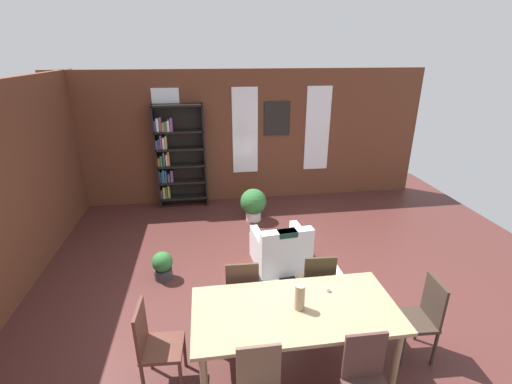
{
  "coord_description": "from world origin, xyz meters",
  "views": [
    {
      "loc": [
        -0.86,
        -3.96,
        3.19
      ],
      "look_at": [
        -0.12,
        1.15,
        1.13
      ],
      "focal_mm": 25.05,
      "sensor_mm": 36.0,
      "label": 1
    }
  ],
  "objects": [
    {
      "name": "ground_plane",
      "position": [
        0.0,
        0.0,
        0.0
      ],
      "size": [
        9.47,
        9.47,
        0.0
      ],
      "primitive_type": "plane",
      "color": "#4A2521"
    },
    {
      "name": "back_wall_brick",
      "position": [
        0.0,
        3.7,
        1.42
      ],
      "size": [
        7.93,
        0.12,
        2.84
      ],
      "primitive_type": "cube",
      "color": "brown",
      "rests_on": "ground"
    },
    {
      "name": "window_pane_0",
      "position": [
        -1.62,
        3.63,
        1.56
      ],
      "size": [
        0.55,
        0.02,
        1.85
      ],
      "primitive_type": "cube",
      "color": "white"
    },
    {
      "name": "window_pane_1",
      "position": [
        0.0,
        3.63,
        1.56
      ],
      "size": [
        0.55,
        0.02,
        1.85
      ],
      "primitive_type": "cube",
      "color": "white"
    },
    {
      "name": "window_pane_2",
      "position": [
        1.62,
        3.63,
        1.56
      ],
      "size": [
        0.55,
        0.02,
        1.85
      ],
      "primitive_type": "cube",
      "color": "white"
    },
    {
      "name": "dining_table",
      "position": [
        -0.05,
        -1.15,
        0.7
      ],
      "size": [
        2.07,
        0.98,
        0.78
      ],
      "color": "#9A7D5C",
      "rests_on": "ground"
    },
    {
      "name": "vase_on_table",
      "position": [
        -0.01,
        -1.15,
        0.91
      ],
      "size": [
        0.1,
        0.1,
        0.28
      ],
      "primitive_type": "cylinder",
      "color": "#998466",
      "rests_on": "dining_table"
    },
    {
      "name": "tealight_candle_0",
      "position": [
        0.36,
        -0.93,
        0.8
      ],
      "size": [
        0.04,
        0.04,
        0.05
      ],
      "primitive_type": "cylinder",
      "color": "silver",
      "rests_on": "dining_table"
    },
    {
      "name": "dining_chair_head_left",
      "position": [
        -1.46,
        -1.14,
        0.51
      ],
      "size": [
        0.42,
        0.42,
        0.95
      ],
      "color": "#552E24",
      "rests_on": "ground"
    },
    {
      "name": "dining_chair_head_right",
      "position": [
        1.36,
        -1.15,
        0.51
      ],
      "size": [
        0.42,
        0.42,
        0.95
      ],
      "color": "#352921",
      "rests_on": "ground"
    },
    {
      "name": "dining_chair_far_right",
      "position": [
        0.41,
        -0.43,
        0.51
      ],
      "size": [
        0.43,
        0.43,
        0.95
      ],
      "color": "#342B1A",
      "rests_on": "ground"
    },
    {
      "name": "dining_chair_near_right",
      "position": [
        0.41,
        -1.87,
        0.51
      ],
      "size": [
        0.41,
        0.41,
        0.95
      ],
      "color": "#4B2E2A",
      "rests_on": "ground"
    },
    {
      "name": "dining_chair_far_left",
      "position": [
        -0.52,
        -0.43,
        0.51
      ],
      "size": [
        0.42,
        0.42,
        0.95
      ],
      "color": "#432E22",
      "rests_on": "ground"
    },
    {
      "name": "bookshelf_tall",
      "position": [
        -1.47,
        3.47,
        1.12
      ],
      "size": [
        1.04,
        0.28,
        2.19
      ],
      "color": "black",
      "rests_on": "ground"
    },
    {
      "name": "armchair_white",
      "position": [
        0.22,
        0.81,
        0.28
      ],
      "size": [
        0.88,
        0.88,
        0.75
      ],
      "color": "silver",
      "rests_on": "ground"
    },
    {
      "name": "potted_plant_by_shelf",
      "position": [
        -1.59,
        0.7,
        0.22
      ],
      "size": [
        0.3,
        0.3,
        0.44
      ],
      "color": "#333338",
      "rests_on": "ground"
    },
    {
      "name": "potted_plant_corner",
      "position": [
        0.02,
        2.49,
        0.36
      ],
      "size": [
        0.52,
        0.52,
        0.65
      ],
      "color": "silver",
      "rests_on": "ground"
    },
    {
      "name": "striped_rug",
      "position": [
        0.38,
        0.24,
        0.0
      ],
      "size": [
        1.49,
        1.09,
        0.01
      ],
      "color": "black",
      "rests_on": "ground"
    },
    {
      "name": "framed_picture",
      "position": [
        0.7,
        3.63,
        1.82
      ],
      "size": [
        0.56,
        0.03,
        0.72
      ],
      "primitive_type": "cube",
      "color": "black"
    }
  ]
}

